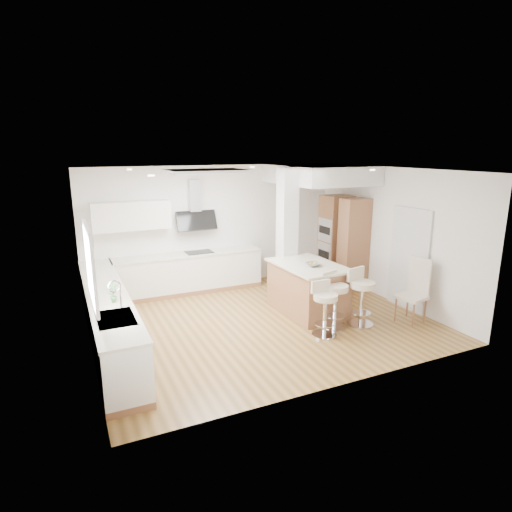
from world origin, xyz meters
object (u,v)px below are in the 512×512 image
bar_stool_a (325,306)px  bar_stool_c (361,294)px  bar_stool_b (334,297)px  dining_chair (416,288)px  peninsula (308,288)px

bar_stool_a → bar_stool_c: bar_stool_c is taller
bar_stool_c → bar_stool_b: bearing=158.1°
bar_stool_c → dining_chair: (1.04, -0.27, 0.05)m
bar_stool_c → dining_chair: size_ratio=0.87×
peninsula → bar_stool_a: bearing=-109.4°
bar_stool_b → bar_stool_c: size_ratio=0.97×
peninsula → bar_stool_c: same height
bar_stool_b → bar_stool_c: bar_stool_c is taller
peninsula → bar_stool_b: bearing=-90.6°
bar_stool_b → peninsula: bearing=74.7°
bar_stool_b → dining_chair: 1.60m
bar_stool_c → dining_chair: bearing=-25.4°
bar_stool_b → dining_chair: (1.55, -0.37, 0.07)m
bar_stool_c → dining_chair: 1.08m
peninsula → bar_stool_c: (0.54, -0.96, 0.10)m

